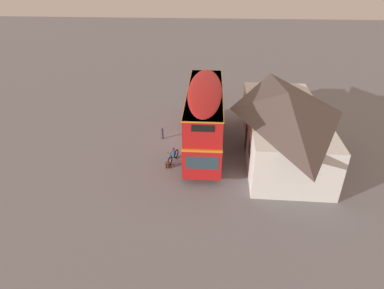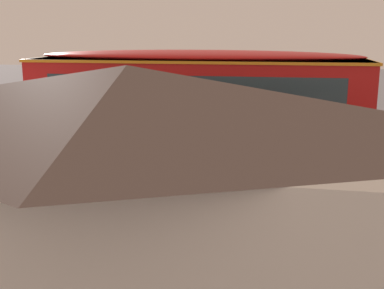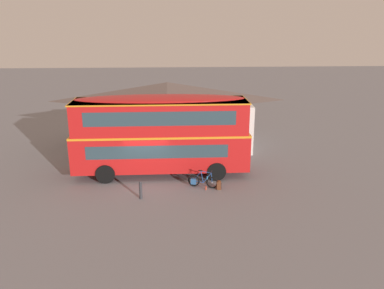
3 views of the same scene
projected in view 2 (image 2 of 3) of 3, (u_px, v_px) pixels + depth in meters
name	position (u px, v px, depth m)	size (l,w,h in m)	color
ground_plane	(226.00, 192.00, 16.53)	(120.00, 120.00, 0.00)	slate
double_decker_bus	(197.00, 121.00, 14.87)	(10.29, 2.70, 4.79)	black
touring_bicycle	(146.00, 170.00, 17.81)	(1.66, 0.69, 1.01)	black
backpack_on_ground	(124.00, 169.00, 18.26)	(0.29, 0.29, 0.51)	#592D19
water_bottle_red_squeeze	(143.00, 174.00, 18.23)	(0.07, 0.07, 0.24)	#D84C33
pub_building	(130.00, 184.00, 9.45)	(12.28, 5.84, 4.71)	silver
kerb_bollard	(238.00, 162.00, 18.43)	(0.16, 0.16, 0.97)	#333338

